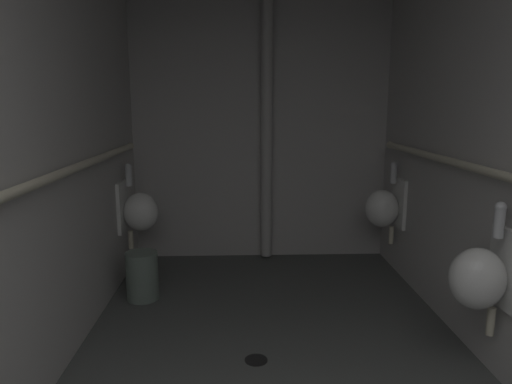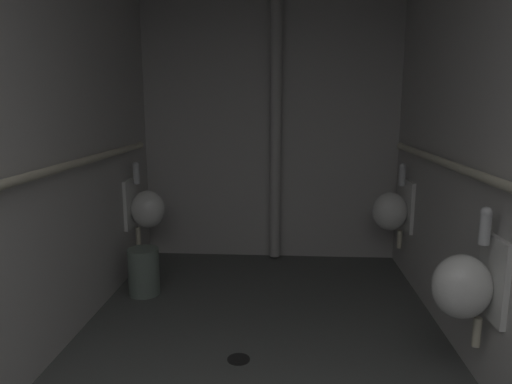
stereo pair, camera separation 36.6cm
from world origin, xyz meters
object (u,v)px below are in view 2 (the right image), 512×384
Objects in this scene: standpipe_back_wall at (276,131)px; urinal_right_far at (392,210)px; urinal_left_mid at (145,208)px; urinal_right_mid at (466,285)px; floor_drain at (239,359)px; waste_bin at (144,272)px.

urinal_right_far is at bearing -22.98° from standpipe_back_wall.
standpipe_back_wall is at bearing 23.33° from urinal_left_mid.
urinal_right_mid is 2.45m from standpipe_back_wall.
urinal_right_far is 1.98m from floor_drain.
standpipe_back_wall is at bearing 42.62° from waste_bin.
floor_drain is at bearing -55.02° from urinal_left_mid.
urinal_right_mid is at bearing -29.42° from waste_bin.
floor_drain is at bearing -95.20° from standpipe_back_wall.
waste_bin is at bearing -76.81° from urinal_left_mid.
standpipe_back_wall is 6.54× the size of waste_bin.
urinal_right_far is at bearing 1.44° from urinal_left_mid.
standpipe_back_wall reaches higher than waste_bin.
urinal_left_mid and urinal_right_mid have the same top height.
urinal_left_mid is at bearing 124.98° from floor_drain.
standpipe_back_wall reaches higher than urinal_left_mid.
standpipe_back_wall is (-1.04, 2.12, 0.66)m from urinal_right_mid.
urinal_left_mid is 0.63m from waste_bin.
urinal_left_mid is 2.72m from urinal_right_mid.
floor_drain is at bearing -129.86° from urinal_right_far.
standpipe_back_wall is 1.78m from waste_bin.
urinal_right_mid is 1.37m from floor_drain.
urinal_right_mid is 5.39× the size of floor_drain.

